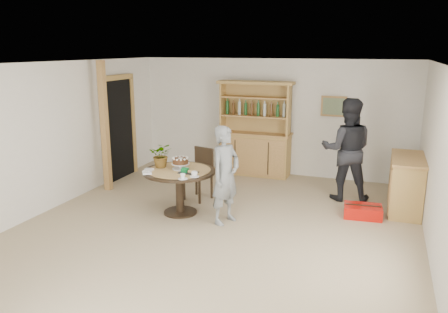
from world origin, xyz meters
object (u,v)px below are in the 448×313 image
Objects in this scene: hutch at (255,144)px; teen_boy at (225,175)px; red_suitcase at (363,211)px; sideboard at (406,184)px; dining_table at (180,179)px; adult_person at (347,150)px; dining_chair at (200,170)px.

teen_boy is at bearing -83.14° from hutch.
sideboard is at bearing 36.39° from red_suitcase.
hutch is 2.82m from teen_boy.
dining_table is 1.89× the size of red_suitcase.
sideboard is at bearing 158.64° from adult_person.
sideboard is at bearing -22.21° from hutch.
red_suitcase is (-0.65, -0.58, -0.37)m from sideboard.
teen_boy is (0.85, -0.10, 0.18)m from dining_table.
adult_person is at bearing 166.68° from sideboard.
red_suitcase is (0.38, -0.82, -0.83)m from adult_person.
hutch is at bearing 157.79° from sideboard.
teen_boy is 2.46m from adult_person.
hutch is at bearing -34.45° from adult_person.
dining_chair reaches higher than sideboard.
hutch is 1.62× the size of sideboard.
teen_boy is 2.46× the size of red_suitcase.
hutch is at bearing 27.36° from teen_boy.
dining_chair is (-3.53, -0.63, 0.06)m from sideboard.
dining_table is at bearing -76.54° from dining_chair.
hutch is at bearing 90.12° from dining_chair.
adult_person reaches higher than red_suitcase.
red_suitcase is at bearing 15.90° from dining_chair.
adult_person is (-1.03, 0.24, 0.46)m from sideboard.
red_suitcase is at bearing -138.24° from sideboard.
dining_chair is 0.60× the size of teen_boy.
teen_boy is at bearing -159.92° from red_suitcase.
hutch reaches higher than adult_person.
red_suitcase is at bearing -44.05° from teen_boy.
sideboard is 1.05× the size of dining_table.
dining_chair is 2.68m from adult_person.
adult_person is (1.67, 1.80, 0.15)m from teen_boy.
adult_person is (2.52, 1.70, 0.33)m from dining_table.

